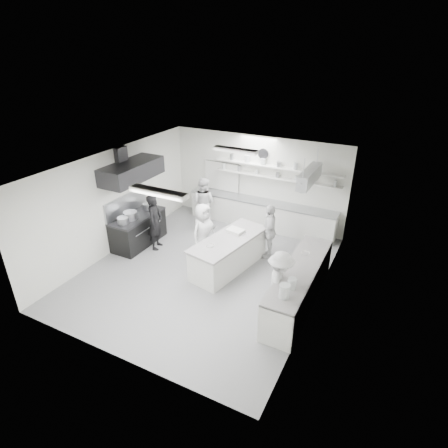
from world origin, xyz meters
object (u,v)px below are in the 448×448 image
at_px(stove, 138,230).
at_px(cook_stove, 155,222).
at_px(right_counter, 299,286).
at_px(back_counter, 261,214).
at_px(cook_back, 203,203).
at_px(prep_island, 229,254).

height_order(stove, cook_stove, cook_stove).
height_order(right_counter, cook_stove, cook_stove).
relative_size(stove, back_counter, 0.36).
bearing_deg(cook_back, cook_stove, 73.40).
relative_size(back_counter, cook_back, 2.88).
distance_m(prep_island, cook_stove, 2.48).
height_order(prep_island, cook_back, cook_back).
relative_size(back_counter, right_counter, 1.52).
bearing_deg(stove, cook_back, 58.30).
xyz_separation_m(back_counter, right_counter, (2.35, -3.40, 0.01)).
bearing_deg(cook_stove, right_counter, -113.68).
distance_m(back_counter, prep_island, 2.79).
relative_size(cook_stove, cook_back, 0.99).
bearing_deg(back_counter, right_counter, -55.35).
relative_size(right_counter, prep_island, 1.39).
bearing_deg(prep_island, cook_stove, -169.80).
bearing_deg(prep_island, back_counter, 104.78).
relative_size(right_counter, cook_back, 1.90).
distance_m(cook_stove, cook_back, 1.97).
height_order(back_counter, prep_island, back_counter).
bearing_deg(stove, cook_stove, 3.81).
relative_size(prep_island, cook_stove, 1.39).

